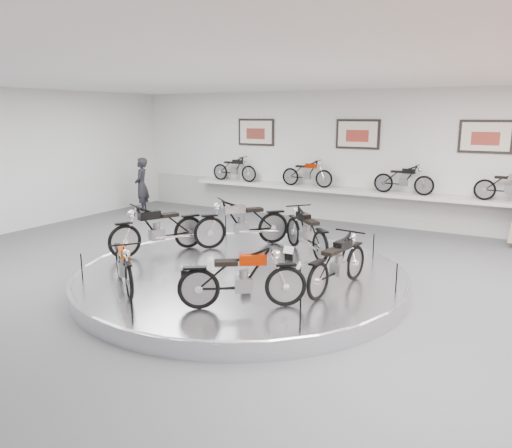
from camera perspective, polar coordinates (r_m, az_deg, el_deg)
The scene contains 21 objects.
floor at distance 9.63m, azimuth -2.67°, elevation -7.44°, with size 16.00×16.00×0.00m, color #4C4C4E.
ceiling at distance 9.09m, azimuth -2.94°, elevation 17.01°, with size 16.00×16.00×0.00m, color white.
wall_back at distance 15.47m, azimuth 11.47°, elevation 7.44°, with size 16.00×16.00×0.00m, color silver.
dado_band at distance 15.64m, azimuth 11.22°, elevation 2.14°, with size 15.68×0.04×1.10m, color #BCBCBA.
display_platform at distance 9.82m, azimuth -1.73°, elevation -6.11°, with size 6.40×6.40×0.30m, color silver.
platform_rim at distance 9.78m, azimuth -1.74°, elevation -5.44°, with size 6.40×6.40×0.10m, color #B2B2BA.
shelf at distance 15.30m, azimuth 10.95°, elevation 3.64°, with size 11.00×0.55×0.10m, color silver.
poster_left at distance 16.84m, azimuth -0.01°, elevation 10.45°, with size 1.35×0.06×0.88m, color silver.
poster_center at distance 15.39m, azimuth 11.53°, elevation 10.03°, with size 1.35×0.06×0.88m, color silver.
poster_right at distance 14.66m, azimuth 24.76°, elevation 9.05°, with size 1.35×0.06×0.88m, color silver.
shelf_bike_a at distance 17.07m, azimuth -2.49°, elevation 6.14°, with size 1.22×0.42×0.73m, color black, non-canonical shape.
shelf_bike_b at distance 15.79m, azimuth 5.85°, elevation 5.59°, with size 1.22×0.42×0.73m, color #8E1A00, non-canonical shape.
shelf_bike_c at distance 14.83m, azimuth 16.51°, elevation 4.71°, with size 1.22×0.42×0.73m, color black, non-canonical shape.
shelf_bike_d at distance 14.45m, azimuth 26.96°, elevation 3.68°, with size 1.22×0.42×0.73m, color #9D9EA1, non-canonical shape.
bike_a at distance 8.69m, azimuth 9.35°, elevation -4.33°, with size 1.66×0.59×0.98m, color black, non-canonical shape.
bike_b at distance 10.81m, azimuth 5.76°, elevation -0.81°, with size 1.73×0.61×1.02m, color black, non-canonical shape.
bike_c at distance 11.40m, azimuth -1.60°, elevation 0.22°, with size 1.92×0.68×1.13m, color #9D9EA1, non-canonical shape.
bike_d at distance 11.03m, azimuth -11.19°, elevation -0.49°, with size 1.88×0.66×1.10m, color black, non-canonical shape.
bike_e at distance 8.95m, azimuth -14.90°, elevation -4.38°, with size 1.52×0.54×0.89m, color #B93F00, non-canonical shape.
bike_f at distance 7.77m, azimuth -1.56°, elevation -6.09°, with size 1.71×0.60×1.01m, color #8E1A00, non-canonical shape.
visitor at distance 17.32m, azimuth -12.93°, elevation 4.32°, with size 0.68×0.45×1.86m, color black.
Camera 1 is at (4.91, -7.62, 3.26)m, focal length 35.00 mm.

